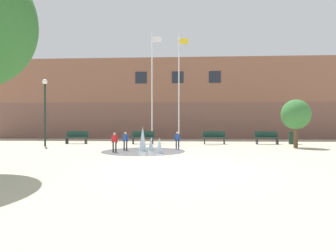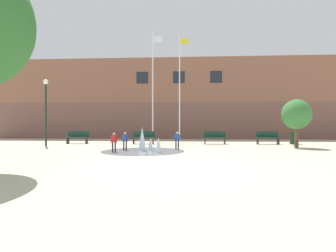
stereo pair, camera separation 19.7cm
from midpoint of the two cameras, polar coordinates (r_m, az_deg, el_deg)
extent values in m
plane|color=#BCB299|center=(8.69, 0.91, -8.96)|extent=(100.00, 100.00, 0.00)
cube|color=brown|center=(27.87, 2.70, 1.10)|extent=(36.00, 6.00, 3.51)
cube|color=brown|center=(28.19, 2.70, 9.04)|extent=(36.00, 6.00, 4.29)
cube|color=#1E232D|center=(25.54, -5.40, 10.43)|extent=(1.10, 0.06, 1.10)
cube|color=#1E232D|center=(25.25, 2.60, 10.55)|extent=(1.10, 0.06, 1.10)
cube|color=#1E232D|center=(25.44, 10.65, 10.47)|extent=(1.10, 0.06, 1.10)
cylinder|color=gray|center=(13.79, -5.06, -5.46)|extent=(4.35, 4.35, 0.01)
cone|color=silver|center=(13.90, -5.24, -2.75)|extent=(0.41, 0.41, 1.30)
cone|color=silver|center=(13.97, -3.44, -3.94)|extent=(0.31, 0.31, 0.71)
cone|color=silver|center=(12.76, -1.64, -4.20)|extent=(0.32, 0.32, 0.78)
cube|color=#28282D|center=(20.38, -20.70, -2.98)|extent=(0.06, 0.40, 0.44)
cube|color=#28282D|center=(19.84, -17.01, -3.06)|extent=(0.06, 0.40, 0.44)
cube|color=#19382D|center=(20.09, -18.88, -2.33)|extent=(1.60, 0.44, 0.05)
cube|color=#19382D|center=(20.26, -18.67, -1.64)|extent=(1.60, 0.04, 0.42)
cube|color=#28282D|center=(18.95, -7.18, -3.21)|extent=(0.06, 0.40, 0.44)
cube|color=#28282D|center=(18.74, -2.96, -3.25)|extent=(0.06, 0.40, 0.44)
cube|color=#19382D|center=(18.82, -5.08, -2.49)|extent=(1.60, 0.44, 0.05)
cube|color=#19382D|center=(19.00, -4.99, -1.75)|extent=(1.60, 0.04, 0.42)
cube|color=#28282D|center=(18.84, 8.32, -3.23)|extent=(0.06, 0.40, 0.44)
cube|color=#28282D|center=(19.01, 12.54, -3.21)|extent=(0.06, 0.40, 0.44)
cube|color=#19382D|center=(18.90, 10.44, -2.48)|extent=(1.60, 0.44, 0.05)
cube|color=#19382D|center=(19.08, 10.37, -1.75)|extent=(1.60, 0.04, 0.42)
cube|color=#28282D|center=(19.40, 19.20, -3.15)|extent=(0.06, 0.40, 0.44)
cube|color=#28282D|center=(19.83, 23.10, -3.08)|extent=(0.06, 0.40, 0.44)
cube|color=#19382D|center=(19.59, 21.18, -2.40)|extent=(1.60, 0.44, 0.05)
cube|color=#19382D|center=(19.77, 21.00, -1.69)|extent=(1.60, 0.04, 0.42)
cylinder|color=#28282D|center=(14.30, -9.22, -4.23)|extent=(0.07, 0.07, 0.52)
cylinder|color=#28282D|center=(14.27, -8.68, -4.24)|extent=(0.07, 0.07, 0.52)
cube|color=#284C9E|center=(14.25, -8.95, -2.52)|extent=(0.22, 0.24, 0.33)
sphere|color=beige|center=(14.24, -8.95, -1.58)|extent=(0.13, 0.13, 0.13)
cylinder|color=#284C9E|center=(14.28, -9.46, -2.65)|extent=(0.05, 0.05, 0.34)
cylinder|color=#284C9E|center=(14.23, -8.44, -2.66)|extent=(0.05, 0.05, 0.34)
cylinder|color=#1E233D|center=(14.72, 2.12, -4.09)|extent=(0.07, 0.07, 0.52)
cylinder|color=#1E233D|center=(14.72, 2.65, -4.09)|extent=(0.07, 0.07, 0.52)
cube|color=#284C9E|center=(14.69, 2.39, -2.43)|extent=(0.22, 0.24, 0.33)
sphere|color=beige|center=(14.68, 2.39, -1.52)|extent=(0.13, 0.13, 0.13)
cylinder|color=#284C9E|center=(14.70, 1.88, -2.56)|extent=(0.05, 0.05, 0.34)
cylinder|color=#284C9E|center=(14.69, 2.89, -2.56)|extent=(0.05, 0.05, 0.34)
cylinder|color=#28282D|center=(13.44, -11.56, -4.52)|extent=(0.07, 0.07, 0.52)
cylinder|color=#28282D|center=(13.41, -11.00, -4.54)|extent=(0.07, 0.07, 0.52)
cube|color=red|center=(13.39, -11.28, -2.71)|extent=(0.24, 0.18, 0.33)
sphere|color=tan|center=(13.38, -11.28, -1.71)|extent=(0.13, 0.13, 0.13)
cylinder|color=red|center=(13.43, -11.82, -2.84)|extent=(0.05, 0.05, 0.34)
cylinder|color=red|center=(13.36, -10.74, -2.86)|extent=(0.05, 0.05, 0.34)
cylinder|color=silver|center=(21.13, -3.09, 8.51)|extent=(0.10, 0.10, 8.79)
cube|color=silver|center=(21.94, -2.00, 18.32)|extent=(0.70, 0.02, 0.45)
cylinder|color=silver|center=(20.98, 2.80, 8.32)|extent=(0.10, 0.10, 8.61)
cube|color=yellow|center=(21.80, 3.91, 17.94)|extent=(0.70, 0.02, 0.45)
cylinder|color=#192D23|center=(18.66, -24.78, 2.15)|extent=(0.12, 0.12, 3.99)
sphere|color=white|center=(18.85, -24.80, 8.70)|extent=(0.32, 0.32, 0.32)
cylinder|color=#193323|center=(20.46, 26.02, -2.34)|extent=(0.56, 0.56, 0.90)
cylinder|color=brown|center=(17.57, 26.44, -2.44)|extent=(0.24, 0.24, 1.11)
ellipsoid|color=#387538|center=(17.56, 26.46, 2.29)|extent=(1.69, 1.69, 1.79)
camera|label=1|loc=(0.10, -89.65, 0.00)|focal=28.00mm
camera|label=2|loc=(0.10, 90.35, 0.00)|focal=28.00mm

